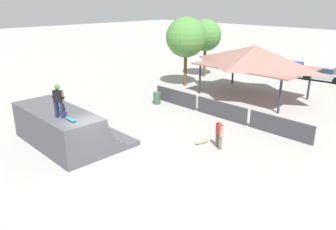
% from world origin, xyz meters
% --- Properties ---
extents(ground_plane, '(160.00, 160.00, 0.00)m').
position_xyz_m(ground_plane, '(0.00, 0.00, 0.00)').
color(ground_plane, '#A3A09B').
extents(quarter_pipe_ramp, '(5.79, 4.08, 1.91)m').
position_xyz_m(quarter_pipe_ramp, '(-3.00, -0.28, 0.85)').
color(quarter_pipe_ramp, '#4C4C51').
rests_on(quarter_pipe_ramp, ground).
extents(skater_on_deck, '(0.67, 0.42, 1.59)m').
position_xyz_m(skater_on_deck, '(-1.82, -0.97, 2.83)').
color(skater_on_deck, '#1E2347').
rests_on(skater_on_deck, quarter_pipe_ramp).
extents(skateboard_on_deck, '(0.77, 0.22, 0.09)m').
position_xyz_m(skateboard_on_deck, '(-1.10, -0.82, 1.97)').
color(skateboard_on_deck, silver).
rests_on(skateboard_on_deck, quarter_pipe_ramp).
extents(bystander_walking, '(0.59, 0.38, 1.55)m').
position_xyz_m(bystander_walking, '(2.94, 4.97, 0.86)').
color(bystander_walking, '#6B6051').
rests_on(bystander_walking, ground).
extents(skateboard_on_ground, '(0.37, 0.81, 0.09)m').
position_xyz_m(skateboard_on_ground, '(1.98, 4.78, 0.06)').
color(skateboard_on_ground, blue).
rests_on(skateboard_on_ground, ground).
extents(barrier_fence, '(11.77, 0.12, 1.05)m').
position_xyz_m(barrier_fence, '(0.33, 8.67, 0.53)').
color(barrier_fence, '#3D3D42').
rests_on(barrier_fence, ground).
extents(pavilion_shelter, '(7.98, 5.29, 3.91)m').
position_xyz_m(pavilion_shelter, '(-0.97, 14.35, 3.11)').
color(pavilion_shelter, '#2D2D33').
rests_on(pavilion_shelter, ground).
extents(tree_beside_pavilion, '(3.34, 3.34, 5.81)m').
position_xyz_m(tree_beside_pavilion, '(-6.92, 13.16, 4.12)').
color(tree_beside_pavilion, brown).
rests_on(tree_beside_pavilion, ground).
extents(tree_far_back, '(2.96, 2.96, 5.42)m').
position_xyz_m(tree_far_back, '(-8.09, 17.19, 3.91)').
color(tree_far_back, brown).
rests_on(tree_far_back, ground).
extents(trash_bin, '(0.52, 0.52, 0.85)m').
position_xyz_m(trash_bin, '(-4.72, 7.80, 0.42)').
color(trash_bin, '#385B3D').
rests_on(trash_bin, ground).
extents(parked_car_blue, '(4.47, 2.29, 1.27)m').
position_xyz_m(parked_car_blue, '(-2.43, 24.00, 0.60)').
color(parked_car_blue, navy).
rests_on(parked_car_blue, ground).
extents(parked_car_silver, '(4.37, 2.20, 1.27)m').
position_xyz_m(parked_car_silver, '(0.81, 23.68, 0.60)').
color(parked_car_silver, '#A8AAAF').
rests_on(parked_car_silver, ground).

